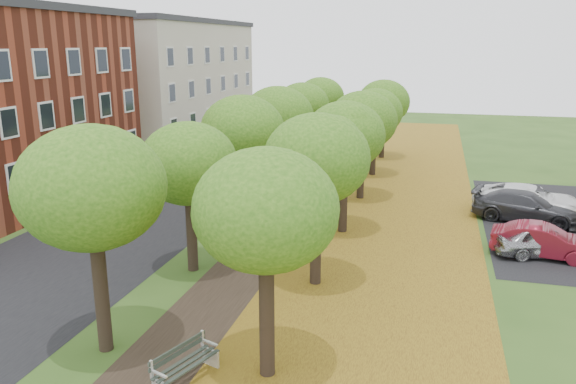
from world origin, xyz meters
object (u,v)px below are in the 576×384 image
Objects in this scene: car_silver at (543,240)px; car_red at (543,241)px; car_white at (530,201)px; bench at (185,364)px; car_grey at (526,207)px.

car_red is at bearing 165.21° from car_silver.
car_white reaches higher than car_silver.
car_grey is at bearing -11.75° from bench.
car_red is 0.80× the size of car_grey.
car_silver is at bearing -165.65° from car_grey.
car_grey is 0.92× the size of car_white.
car_grey is at bearing 174.97° from car_white.
car_grey reaches higher than car_silver.
car_silver is 4.77m from car_grey.
car_white is (0.31, 1.08, 0.03)m from car_grey.
car_red is at bearing -21.20° from bench.
car_white is (0.31, 5.95, 0.10)m from car_red.
car_grey is (0.00, 4.77, 0.06)m from car_silver.
car_grey is at bearing -14.79° from car_silver.
car_white reaches higher than car_red.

